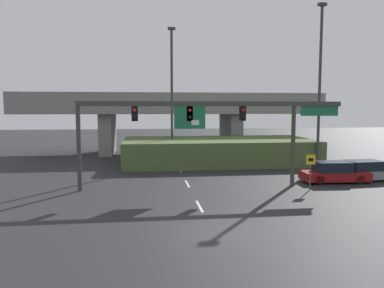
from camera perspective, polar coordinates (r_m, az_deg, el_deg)
name	(u,v)px	position (r m, az deg, el deg)	size (l,w,h in m)	color
ground_plane	(213,230)	(16.53, 3.15, -13.02)	(160.00, 160.00, 0.00)	#262628
lane_markings	(183,176)	(29.10, -1.35, -4.90)	(0.14, 20.46, 0.01)	silver
signal_gantry	(207,117)	(24.41, 2.31, 4.14)	(17.42, 0.44, 5.69)	#383D33
speed_limit_sign	(310,167)	(24.99, 17.61, -3.33)	(0.60, 0.11, 2.34)	#4C4C4C
highway_light_pole_near	(172,92)	(35.59, -3.10, 7.87)	(0.70, 0.36, 12.72)	#383D33
highway_light_pole_far	(320,83)	(34.00, 18.89, 8.78)	(0.70, 0.36, 13.99)	#383D33
overpass_bridge	(170,112)	(44.05, -3.32, 4.92)	(34.12, 8.52, 6.92)	gray
grass_embankment	(218,151)	(36.00, 3.93, -1.06)	(17.80, 8.60, 2.30)	#4C6033
parked_sedan_near_right	(334,173)	(28.43, 20.80, -4.12)	(4.71, 2.05, 1.48)	maroon
parked_sedan_mid_right	(365,171)	(30.13, 24.88, -3.76)	(4.90, 2.29, 1.45)	gray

